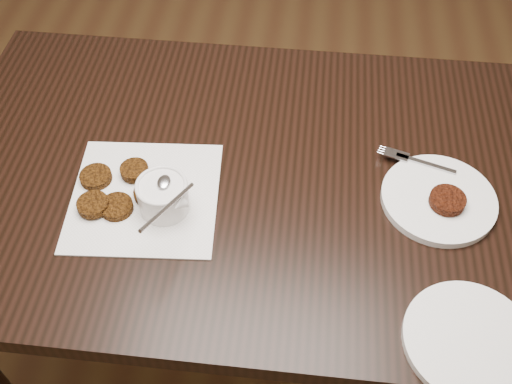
# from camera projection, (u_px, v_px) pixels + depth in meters

# --- Properties ---
(floor) EXTENTS (4.00, 4.00, 0.00)m
(floor) POSITION_uv_depth(u_px,v_px,m) (247.00, 371.00, 1.71)
(floor) COLOR brown
(floor) RESTS_ON ground
(table) EXTENTS (1.26, 0.81, 0.75)m
(table) POSITION_uv_depth(u_px,v_px,m) (248.00, 271.00, 1.48)
(table) COLOR black
(table) RESTS_ON floor
(napkin) EXTENTS (0.30, 0.30, 0.00)m
(napkin) POSITION_uv_depth(u_px,v_px,m) (145.00, 196.00, 1.15)
(napkin) COLOR white
(napkin) RESTS_ON table
(sauce_ramekin) EXTENTS (0.16, 0.16, 0.13)m
(sauce_ramekin) POSITION_uv_depth(u_px,v_px,m) (161.00, 184.00, 1.08)
(sauce_ramekin) COLOR white
(sauce_ramekin) RESTS_ON napkin
(patty_cluster) EXTENTS (0.21, 0.21, 0.02)m
(patty_cluster) POSITION_uv_depth(u_px,v_px,m) (119.00, 193.00, 1.14)
(patty_cluster) COLOR #5D320C
(patty_cluster) RESTS_ON napkin
(plate_with_patty) EXTENTS (0.27, 0.27, 0.03)m
(plate_with_patty) POSITION_uv_depth(u_px,v_px,m) (439.00, 196.00, 1.13)
(plate_with_patty) COLOR white
(plate_with_patty) RESTS_ON table
(plate_empty) EXTENTS (0.26, 0.26, 0.01)m
(plate_empty) POSITION_uv_depth(u_px,v_px,m) (470.00, 341.00, 0.95)
(plate_empty) COLOR white
(plate_empty) RESTS_ON table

